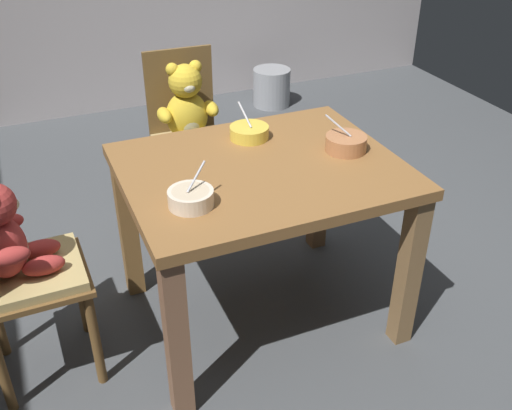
{
  "coord_description": "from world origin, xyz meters",
  "views": [
    {
      "loc": [
        -0.78,
        -1.79,
        1.74
      ],
      "look_at": [
        0.0,
        0.05,
        0.52
      ],
      "focal_mm": 41.74,
      "sensor_mm": 36.0,
      "label": 1
    }
  ],
  "objects": [
    {
      "name": "dining_table",
      "position": [
        0.0,
        0.0,
        0.59
      ],
      "size": [
        1.02,
        0.83,
        0.72
      ],
      "color": "brown",
      "rests_on": "ground_plane"
    },
    {
      "name": "porridge_bowl_cream_near_left",
      "position": [
        -0.33,
        -0.17,
        0.75
      ],
      "size": [
        0.15,
        0.15,
        0.13
      ],
      "color": "beige",
      "rests_on": "dining_table"
    },
    {
      "name": "porridge_bowl_terracotta_near_right",
      "position": [
        0.35,
        -0.01,
        0.75
      ],
      "size": [
        0.16,
        0.16,
        0.14
      ],
      "color": "#B47347",
      "rests_on": "dining_table"
    },
    {
      "name": "ground_plane",
      "position": [
        0.0,
        0.0,
        -0.02
      ],
      "size": [
        5.2,
        5.2,
        0.04
      ],
      "color": "#45484C"
    },
    {
      "name": "metal_pail",
      "position": [
        1.02,
        2.15,
        0.14
      ],
      "size": [
        0.28,
        0.28,
        0.28
      ],
      "primitive_type": "cylinder",
      "color": "#93969B",
      "rests_on": "ground_plane"
    },
    {
      "name": "teddy_chair_far_center",
      "position": [
        -0.04,
        0.81,
        0.56
      ],
      "size": [
        0.38,
        0.39,
        0.9
      ],
      "rotation": [
        0.0,
        0.0,
        -1.6
      ],
      "color": "brown",
      "rests_on": "ground_plane"
    },
    {
      "name": "porridge_bowl_yellow_far_center",
      "position": [
        0.05,
        0.24,
        0.74
      ],
      "size": [
        0.16,
        0.17,
        0.13
      ],
      "color": "gold",
      "rests_on": "dining_table"
    },
    {
      "name": "teddy_chair_near_left",
      "position": [
        -0.91,
        0.03,
        0.54
      ],
      "size": [
        0.39,
        0.37,
        0.91
      ],
      "rotation": [
        0.0,
        0.0,
        0.02
      ],
      "color": "brown",
      "rests_on": "ground_plane"
    }
  ]
}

